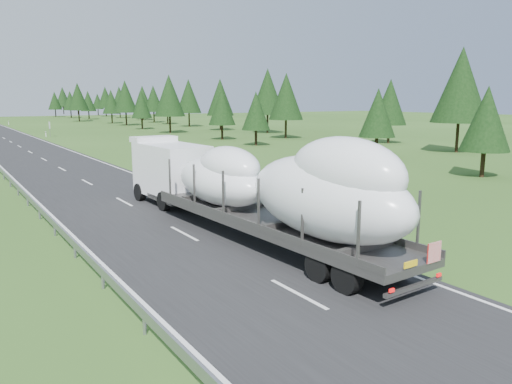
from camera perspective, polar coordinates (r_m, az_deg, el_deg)
ground at (r=16.94m, az=4.83°, el=-11.59°), size 400.00×400.00×0.00m
highway_sign at (r=94.04m, az=-22.53°, el=6.95°), size 0.08×0.90×2.60m
tree_line_right at (r=123.38m, az=-9.42°, el=10.59°), size 27.49×268.16×12.57m
boat_truck at (r=22.96m, az=-0.66°, el=1.02°), size 3.76×21.73×5.09m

